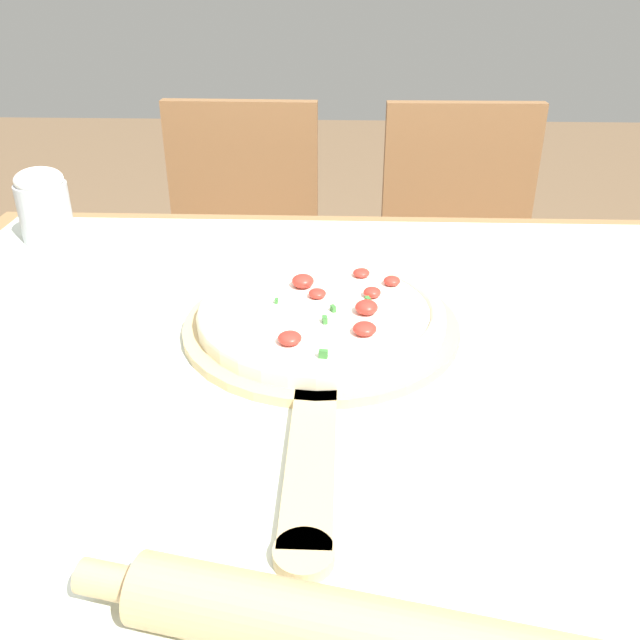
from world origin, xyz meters
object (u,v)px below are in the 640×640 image
at_px(pizza_peel, 320,336).
at_px(flour_cup, 43,204).
at_px(chair_left, 241,259).
at_px(pizza, 321,312).
at_px(chair_right, 457,262).
at_px(rolling_pin, 389,640).

distance_m(pizza_peel, flour_cup, 0.57).
relative_size(chair_left, flour_cup, 7.32).
relative_size(pizza, chair_left, 0.35).
xyz_separation_m(pizza_peel, pizza, (0.00, 0.03, 0.02)).
height_order(chair_right, flour_cup, flour_cup).
distance_m(pizza, rolling_pin, 0.47).
height_order(chair_left, flour_cup, flour_cup).
bearing_deg(flour_cup, pizza_peel, -34.48).
xyz_separation_m(pizza_peel, rolling_pin, (0.06, -0.44, 0.02)).
relative_size(chair_left, chair_right, 1.00).
distance_m(pizza, chair_left, 0.91).
bearing_deg(pizza_peel, flour_cup, 145.52).
relative_size(pizza, rolling_pin, 0.70).
xyz_separation_m(chair_left, chair_right, (0.55, 0.00, 0.00)).
distance_m(rolling_pin, flour_cup, 0.92).
bearing_deg(chair_left, pizza_peel, -73.68).
bearing_deg(pizza_peel, chair_left, 105.27).
height_order(pizza_peel, rolling_pin, rolling_pin).
bearing_deg(chair_right, flour_cup, -146.36).
relative_size(pizza_peel, pizza, 1.84).
relative_size(pizza_peel, chair_left, 0.64).
bearing_deg(flour_cup, chair_right, 34.46).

